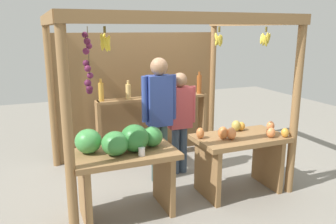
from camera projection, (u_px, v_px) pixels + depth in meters
ground_plane at (163, 177)px, 4.85m from camera, size 12.00×12.00×0.00m
market_stall at (151, 81)px, 4.92m from camera, size 2.80×2.15×2.20m
fruit_counter_left at (123, 156)px, 3.73m from camera, size 1.13×0.64×1.04m
fruit_counter_right at (240, 150)px, 4.31m from camera, size 1.13×0.64×0.90m
bottle_shelf_unit at (153, 110)px, 5.41m from camera, size 1.79×0.22×1.36m
vendor_man at (159, 108)px, 4.52m from camera, size 0.48×0.23×1.68m
vendor_woman at (180, 115)px, 4.80m from camera, size 0.48×0.20×1.46m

